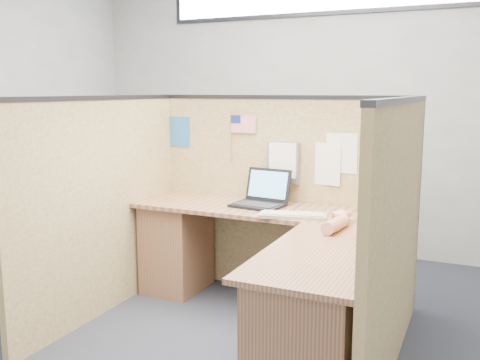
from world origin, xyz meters
The scene contains 13 objects.
floor centered at (0.00, 0.00, 0.00)m, with size 5.00×5.00×0.00m, color #20232D.
wall_back centered at (0.00, 2.25, 1.40)m, with size 5.00×5.00×0.00m, color #949699.
cubicle_partitions centered at (0.00, 0.43, 0.77)m, with size 2.06×1.83×1.53m.
l_desk centered at (0.18, 0.29, 0.39)m, with size 1.95×1.75×0.73m.
laptop centered at (-0.06, 0.75, 0.79)m, with size 0.38×0.37×0.26m.
keyboard centered at (0.28, 0.48, 0.74)m, with size 0.47×0.26×0.03m.
mouse centered at (0.61, 0.48, 0.75)m, with size 0.12×0.07×0.05m, color #B4B4B9.
hand_forearm centered at (0.62, 0.32, 0.77)m, with size 0.12×0.42×0.09m.
blue_poster centered at (-0.88, 0.97, 1.23)m, with size 0.18×0.00×0.24m, color #22629E.
american_flag centered at (-0.33, 0.96, 1.29)m, with size 0.21×0.01×0.37m.
file_holder centered at (0.04, 0.94, 1.03)m, with size 0.24×0.05×0.31m.
paper_left centered at (0.35, 0.97, 1.03)m, with size 0.24×0.00×0.31m, color white.
paper_right centered at (0.47, 0.97, 1.12)m, with size 0.23×0.00×0.29m, color white.
Camera 1 is at (1.40, -2.82, 1.57)m, focal length 40.00 mm.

